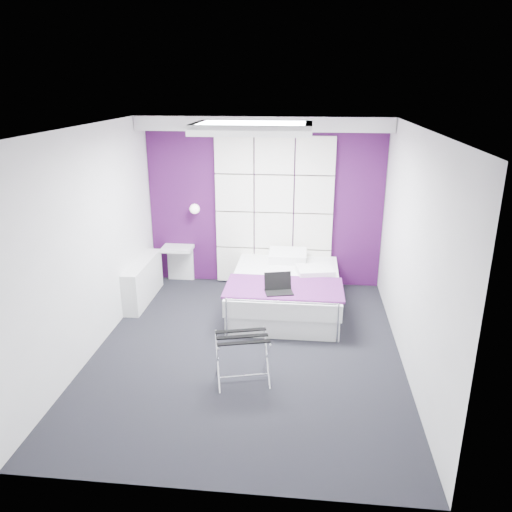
{
  "coord_description": "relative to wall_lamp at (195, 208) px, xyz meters",
  "views": [
    {
      "loc": [
        0.66,
        -5.23,
        3.03
      ],
      "look_at": [
        0.07,
        0.35,
        1.08
      ],
      "focal_mm": 35.0,
      "sensor_mm": 36.0,
      "label": 1
    }
  ],
  "objects": [
    {
      "name": "floor",
      "position": [
        1.05,
        -2.06,
        -1.22
      ],
      "size": [
        4.4,
        4.4,
        0.0
      ],
      "primitive_type": "plane",
      "color": "black",
      "rests_on": "ground"
    },
    {
      "name": "ceiling",
      "position": [
        1.05,
        -2.06,
        1.38
      ],
      "size": [
        4.4,
        4.4,
        0.0
      ],
      "primitive_type": "plane",
      "rotation": [
        3.14,
        0.0,
        0.0
      ],
      "color": "white",
      "rests_on": "wall_back"
    },
    {
      "name": "wall_back",
      "position": [
        1.05,
        0.14,
        0.08
      ],
      "size": [
        3.6,
        0.0,
        3.6
      ],
      "primitive_type": "plane",
      "rotation": [
        1.57,
        0.0,
        0.0
      ],
      "color": "silver",
      "rests_on": "floor"
    },
    {
      "name": "wall_left",
      "position": [
        -0.75,
        -2.06,
        0.08
      ],
      "size": [
        0.0,
        4.4,
        4.4
      ],
      "primitive_type": "plane",
      "rotation": [
        1.57,
        0.0,
        1.57
      ],
      "color": "silver",
      "rests_on": "floor"
    },
    {
      "name": "wall_right",
      "position": [
        2.85,
        -2.06,
        0.08
      ],
      "size": [
        0.0,
        4.4,
        4.4
      ],
      "primitive_type": "plane",
      "rotation": [
        1.57,
        0.0,
        -1.57
      ],
      "color": "silver",
      "rests_on": "floor"
    },
    {
      "name": "accent_wall",
      "position": [
        1.05,
        0.13,
        0.08
      ],
      "size": [
        3.58,
        0.02,
        2.58
      ],
      "primitive_type": "cube",
      "color": "#3D0F41",
      "rests_on": "wall_back"
    },
    {
      "name": "soffit",
      "position": [
        1.05,
        -0.11,
        1.28
      ],
      "size": [
        3.58,
        0.5,
        0.2
      ],
      "primitive_type": "cube",
      "color": "silver",
      "rests_on": "wall_back"
    },
    {
      "name": "headboard",
      "position": [
        1.2,
        0.08,
        -0.05
      ],
      "size": [
        1.8,
        0.08,
        2.3
      ],
      "primitive_type": null,
      "color": "silver",
      "rests_on": "wall_back"
    },
    {
      "name": "skylight",
      "position": [
        1.05,
        -1.46,
        1.33
      ],
      "size": [
        1.36,
        0.86,
        0.12
      ],
      "primitive_type": null,
      "color": "white",
      "rests_on": "ceiling"
    },
    {
      "name": "wall_lamp",
      "position": [
        0.0,
        0.0,
        0.0
      ],
      "size": [
        0.15,
        0.15,
        0.15
      ],
      "primitive_type": "sphere",
      "color": "white",
      "rests_on": "wall_back"
    },
    {
      "name": "radiator",
      "position": [
        -0.64,
        -0.76,
        -0.92
      ],
      "size": [
        0.22,
        1.2,
        0.6
      ],
      "primitive_type": "cube",
      "color": "silver",
      "rests_on": "floor"
    },
    {
      "name": "bed",
      "position": [
        1.44,
        -0.84,
        -0.95
      ],
      "size": [
        1.53,
        1.84,
        0.65
      ],
      "color": "silver",
      "rests_on": "floor"
    },
    {
      "name": "nightstand",
      "position": [
        -0.3,
        -0.04,
        -0.64
      ],
      "size": [
        0.47,
        0.37,
        0.05
      ],
      "primitive_type": "cube",
      "color": "silver",
      "rests_on": "wall_back"
    },
    {
      "name": "luggage_rack",
      "position": [
        1.08,
        -2.71,
        -0.95
      ],
      "size": [
        0.55,
        0.4,
        0.54
      ],
      "rotation": [
        0.0,
        0.0,
        0.26
      ],
      "color": "silver",
      "rests_on": "floor"
    },
    {
      "name": "laptop",
      "position": [
        1.38,
        -1.45,
        -0.64
      ],
      "size": [
        0.34,
        0.25,
        0.25
      ],
      "rotation": [
        0.0,
        0.0,
        0.25
      ],
      "color": "black",
      "rests_on": "bed"
    }
  ]
}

